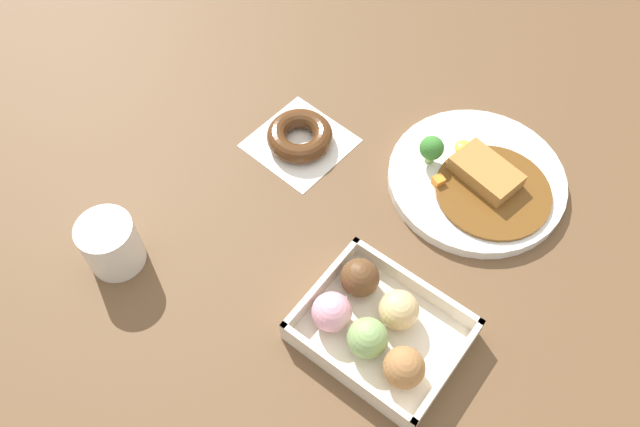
{
  "coord_description": "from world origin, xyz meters",
  "views": [
    {
      "loc": [
        0.3,
        -0.43,
        0.78
      ],
      "look_at": [
        -0.0,
        -0.04,
        0.03
      ],
      "focal_mm": 35.32,
      "sensor_mm": 36.0,
      "label": 1
    }
  ],
  "objects_px": {
    "curry_plate": "(477,179)",
    "donut_box": "(376,325)",
    "coffee_mug": "(111,244)",
    "chocolate_ring_donut": "(300,137)"
  },
  "relations": [
    {
      "from": "donut_box",
      "to": "chocolate_ring_donut",
      "type": "bearing_deg",
      "value": 145.41
    },
    {
      "from": "curry_plate",
      "to": "donut_box",
      "type": "xyz_separation_m",
      "value": [
        0.02,
        -0.29,
        0.01
      ]
    },
    {
      "from": "curry_plate",
      "to": "donut_box",
      "type": "height_order",
      "value": "curry_plate"
    },
    {
      "from": "chocolate_ring_donut",
      "to": "coffee_mug",
      "type": "distance_m",
      "value": 0.33
    },
    {
      "from": "curry_plate",
      "to": "coffee_mug",
      "type": "height_order",
      "value": "coffee_mug"
    },
    {
      "from": "donut_box",
      "to": "coffee_mug",
      "type": "xyz_separation_m",
      "value": [
        -0.35,
        -0.13,
        0.01
      ]
    },
    {
      "from": "curry_plate",
      "to": "coffee_mug",
      "type": "bearing_deg",
      "value": -128.35
    },
    {
      "from": "coffee_mug",
      "to": "donut_box",
      "type": "bearing_deg",
      "value": 20.11
    },
    {
      "from": "chocolate_ring_donut",
      "to": "coffee_mug",
      "type": "relative_size",
      "value": 1.87
    },
    {
      "from": "donut_box",
      "to": "coffee_mug",
      "type": "height_order",
      "value": "coffee_mug"
    }
  ]
}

